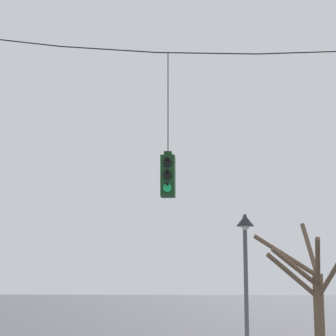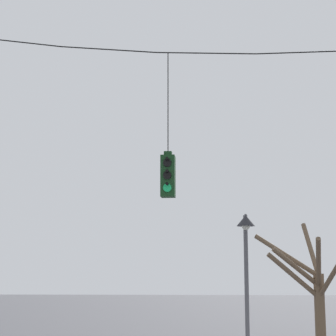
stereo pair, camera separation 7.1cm
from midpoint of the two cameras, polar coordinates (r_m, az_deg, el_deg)
The scene contains 4 objects.
span_wire at distance 16.61m, azimuth 12.09°, elevation 10.63°, with size 17.14×0.03×0.76m.
traffic_light_near_right_pole at distance 15.73m, azimuth 0.13°, elevation -0.59°, with size 0.34×0.46×3.62m.
street_lamp at distance 18.58m, azimuth 6.92°, elevation -6.97°, with size 0.51×0.87×4.22m.
bare_tree at distance 21.13m, azimuth 12.66°, elevation -10.26°, with size 2.86×2.92×4.25m.
Camera 2 is at (-1.88, -15.44, 2.35)m, focal length 70.00 mm.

